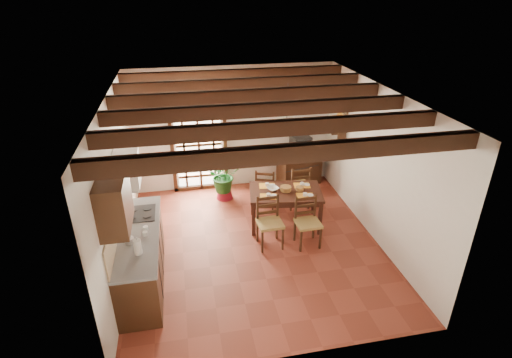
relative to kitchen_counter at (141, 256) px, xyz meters
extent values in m
plane|color=maroon|center=(1.96, 0.60, -0.47)|extent=(5.00, 5.00, 0.00)
cube|color=silver|center=(1.96, 3.10, 0.93)|extent=(4.50, 0.02, 2.80)
cube|color=silver|center=(1.96, -1.90, 0.93)|extent=(4.50, 0.02, 2.80)
cube|color=silver|center=(-0.29, 0.60, 0.93)|extent=(0.02, 5.00, 2.80)
cube|color=silver|center=(4.21, 0.60, 0.93)|extent=(0.02, 5.00, 2.80)
cube|color=white|center=(1.96, 0.60, 2.33)|extent=(4.50, 5.00, 0.02)
cube|color=black|center=(1.96, -1.50, 2.22)|extent=(4.50, 0.14, 0.20)
cube|color=black|center=(1.96, -0.66, 2.22)|extent=(4.50, 0.14, 0.20)
cube|color=black|center=(1.96, 0.18, 2.22)|extent=(4.50, 0.14, 0.20)
cube|color=black|center=(1.96, 1.02, 2.22)|extent=(4.50, 0.14, 0.20)
cube|color=black|center=(1.96, 1.86, 2.22)|extent=(4.50, 0.14, 0.20)
cube|color=black|center=(1.96, 2.70, 2.22)|extent=(4.50, 0.14, 0.20)
cube|color=white|center=(1.16, 3.09, 0.63)|extent=(1.01, 0.02, 2.11)
cube|color=#341D10|center=(1.16, 3.04, 1.77)|extent=(1.26, 0.10, 0.08)
cube|color=#341D10|center=(0.57, 3.04, 0.63)|extent=(0.08, 0.10, 2.28)
cube|color=#341D10|center=(1.75, 3.04, 0.63)|extent=(0.08, 0.10, 2.28)
cube|color=#341D10|center=(1.16, 3.02, 0.63)|extent=(1.01, 0.03, 2.02)
cube|color=#341D10|center=(0.01, 0.00, -0.03)|extent=(0.60, 2.20, 0.88)
cube|color=slate|center=(0.01, 0.00, 0.43)|extent=(0.64, 2.25, 0.04)
cube|color=tan|center=(-0.28, 0.00, 0.66)|extent=(0.02, 2.20, 0.50)
cube|color=#341D10|center=(-0.12, -0.70, 1.38)|extent=(0.35, 0.80, 0.70)
cube|color=white|center=(-0.09, 0.55, 1.28)|extent=(0.38, 0.60, 0.50)
cube|color=silver|center=(-0.09, 0.55, 1.01)|extent=(0.32, 0.55, 0.04)
cube|color=black|center=(0.01, 0.55, 0.45)|extent=(0.50, 0.55, 0.02)
cylinder|color=white|center=(0.06, -0.55, 0.56)|extent=(0.11, 0.11, 0.24)
cylinder|color=silver|center=(-0.09, -0.25, 0.48)|extent=(0.14, 0.14, 0.10)
cube|color=#351811|center=(2.67, 1.18, 0.25)|extent=(1.50, 1.10, 0.05)
cube|color=#351811|center=(2.67, 1.18, 0.17)|extent=(1.35, 0.99, 0.10)
cube|color=#351811|center=(3.36, 1.46, -0.12)|extent=(0.08, 0.08, 0.70)
cube|color=#351811|center=(2.12, 1.66, -0.12)|extent=(0.08, 0.08, 0.70)
cube|color=#351811|center=(3.23, 0.70, -0.12)|extent=(0.08, 0.08, 0.70)
cube|color=#351811|center=(1.99, 0.90, -0.12)|extent=(0.08, 0.08, 0.70)
cube|color=#A38645|center=(2.22, 0.53, 0.00)|extent=(0.46, 0.44, 0.05)
cube|color=#341D10|center=(2.21, 0.71, 0.24)|extent=(0.44, 0.06, 0.48)
cube|color=#341D10|center=(2.22, 0.53, -0.24)|extent=(0.44, 0.42, 0.47)
cube|color=#A38645|center=(2.90, 0.42, -0.01)|extent=(0.45, 0.43, 0.05)
cube|color=#341D10|center=(2.89, 0.59, 0.23)|extent=(0.43, 0.05, 0.47)
cube|color=#341D10|center=(2.90, 0.42, -0.24)|extent=(0.43, 0.41, 0.46)
cube|color=#A38645|center=(2.45, 1.94, -0.02)|extent=(0.53, 0.52, 0.05)
cube|color=#341D10|center=(2.39, 1.78, 0.20)|extent=(0.41, 0.18, 0.46)
cube|color=#341D10|center=(2.45, 1.94, -0.25)|extent=(0.51, 0.49, 0.45)
cube|color=#A38645|center=(3.13, 1.83, 0.01)|extent=(0.45, 0.43, 0.05)
cube|color=#341D10|center=(3.13, 1.65, 0.25)|extent=(0.45, 0.04, 0.49)
cube|color=#341D10|center=(3.13, 1.83, -0.23)|extent=(0.43, 0.41, 0.48)
cube|color=#F8A227|center=(2.33, 0.96, 0.26)|extent=(0.31, 0.24, 0.01)
cube|color=#F8A227|center=(3.02, 0.96, 0.26)|extent=(0.31, 0.24, 0.01)
cube|color=#F8A227|center=(2.33, 1.40, 0.26)|extent=(0.31, 0.24, 0.01)
cube|color=#F8A227|center=(3.02, 1.40, 0.26)|extent=(0.31, 0.24, 0.01)
cylinder|color=olive|center=(2.67, 1.18, 0.31)|extent=(0.22, 0.22, 0.09)
imported|color=white|center=(2.44, 1.27, 0.30)|extent=(0.28, 0.28, 0.05)
cube|color=#341D10|center=(3.46, 2.83, -0.05)|extent=(1.08, 0.69, 0.85)
cube|color=black|center=(3.46, 2.83, 0.56)|extent=(0.46, 0.43, 0.35)
cube|color=black|center=(3.46, 2.64, 0.56)|extent=(0.33, 0.07, 0.27)
cube|color=white|center=(3.46, 3.08, 1.28)|extent=(0.25, 0.03, 0.32)
cone|color=maroon|center=(1.63, 2.48, -0.36)|extent=(0.37, 0.37, 0.23)
imported|color=#144C19|center=(1.63, 2.48, 0.10)|extent=(2.12, 1.92, 2.02)
cube|color=#341D10|center=(4.10, 2.20, 1.08)|extent=(0.20, 0.42, 0.03)
cube|color=#341D10|center=(4.10, 2.03, 0.99)|extent=(0.18, 0.03, 0.18)
cube|color=#341D10|center=(4.10, 2.37, 0.99)|extent=(0.18, 0.03, 0.18)
imported|color=#B2BFB2|center=(4.10, 2.20, 1.18)|extent=(0.15, 0.15, 0.15)
sphere|color=#F8A227|center=(4.10, 2.20, 1.39)|extent=(0.14, 0.14, 0.14)
cylinder|color=#144C19|center=(4.10, 2.20, 1.24)|extent=(0.01, 0.01, 0.28)
cube|color=brown|center=(4.18, 2.20, 1.58)|extent=(0.03, 0.32, 0.32)
cube|color=#C3B292|center=(4.17, 2.20, 1.58)|extent=(0.01, 0.26, 0.26)
cylinder|color=black|center=(2.67, 1.28, 1.98)|extent=(0.01, 0.01, 0.70)
cone|color=beige|center=(2.67, 1.28, 1.61)|extent=(0.36, 0.36, 0.14)
sphere|color=#FFD88C|center=(2.67, 1.28, 1.53)|extent=(0.09, 0.09, 0.09)
camera|label=1|loc=(0.79, -5.37, 3.90)|focal=28.00mm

